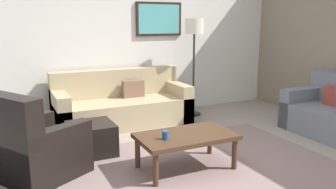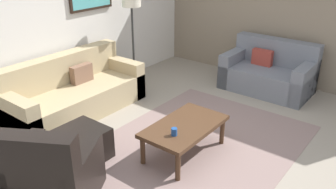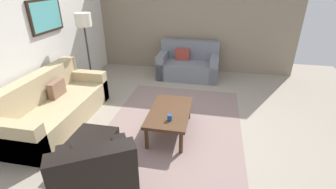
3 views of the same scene
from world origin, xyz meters
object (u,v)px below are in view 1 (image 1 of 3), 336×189
object	(u,v)px
coffee_table	(186,139)
lamp_standing	(194,36)
couch_main	(121,106)
ottoman	(91,139)
framed_artwork	(159,19)
cup	(165,135)
armchair_leather	(34,150)

from	to	relation	value
coffee_table	lamp_standing	bearing A→B (deg)	58.26
coffee_table	couch_main	bearing A→B (deg)	92.72
ottoman	lamp_standing	size ratio (longest dim) A/B	0.33
framed_artwork	couch_main	bearing A→B (deg)	-155.02
coffee_table	lamp_standing	distance (m)	2.58
framed_artwork	lamp_standing	bearing A→B (deg)	-45.99
coffee_table	cup	size ratio (longest dim) A/B	12.13
cup	framed_artwork	distance (m)	3.01
couch_main	lamp_standing	distance (m)	1.74
ottoman	cup	distance (m)	1.16
armchair_leather	framed_artwork	size ratio (longest dim) A/B	1.26
framed_artwork	armchair_leather	bearing A→B (deg)	-140.10
ottoman	cup	world-z (taller)	cup
cup	lamp_standing	world-z (taller)	lamp_standing
armchair_leather	cup	bearing A→B (deg)	-22.79
coffee_table	ottoman	bearing A→B (deg)	133.53
couch_main	armchair_leather	xyz separation A→B (m)	(-1.48, -1.57, 0.01)
armchair_leather	lamp_standing	distance (m)	3.38
armchair_leather	cup	distance (m)	1.42
couch_main	armchair_leather	distance (m)	2.16
lamp_standing	ottoman	bearing A→B (deg)	-152.75
couch_main	framed_artwork	world-z (taller)	framed_artwork
couch_main	cup	bearing A→B (deg)	-94.98
ottoman	couch_main	bearing A→B (deg)	56.10
couch_main	ottoman	size ratio (longest dim) A/B	3.87
lamp_standing	coffee_table	bearing A→B (deg)	-121.74
cup	lamp_standing	distance (m)	2.73
armchair_leather	coffee_table	bearing A→B (deg)	-17.40
coffee_table	framed_artwork	bearing A→B (deg)	72.47
armchair_leather	coffee_table	distance (m)	1.66
armchair_leather	coffee_table	world-z (taller)	armchair_leather
coffee_table	lamp_standing	xyz separation A→B (m)	(1.24, 2.00, 1.05)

